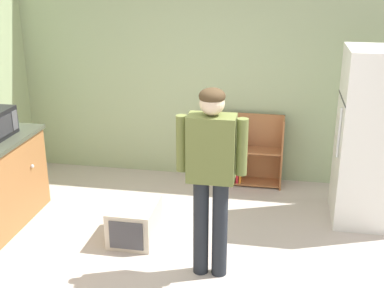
{
  "coord_description": "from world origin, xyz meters",
  "views": [
    {
      "loc": [
        0.59,
        -3.49,
        2.52
      ],
      "look_at": [
        -0.14,
        0.5,
        1.06
      ],
      "focal_mm": 46.95,
      "sensor_mm": 36.0,
      "label": 1
    }
  ],
  "objects_px": {
    "refrigerator": "(375,138)",
    "standing_person": "(211,167)",
    "teal_cup": "(15,124)",
    "pet_carrier": "(135,222)",
    "bookshelf": "(245,154)"
  },
  "relations": [
    {
      "from": "refrigerator",
      "to": "pet_carrier",
      "type": "relative_size",
      "value": 3.22
    },
    {
      "from": "refrigerator",
      "to": "standing_person",
      "type": "relative_size",
      "value": 1.09
    },
    {
      "from": "refrigerator",
      "to": "standing_person",
      "type": "height_order",
      "value": "refrigerator"
    },
    {
      "from": "bookshelf",
      "to": "teal_cup",
      "type": "bearing_deg",
      "value": -155.04
    },
    {
      "from": "standing_person",
      "to": "teal_cup",
      "type": "xyz_separation_m",
      "value": [
        -2.19,
        0.88,
        -0.04
      ]
    },
    {
      "from": "refrigerator",
      "to": "bookshelf",
      "type": "height_order",
      "value": "refrigerator"
    },
    {
      "from": "pet_carrier",
      "to": "standing_person",
      "type": "bearing_deg",
      "value": -28.7
    },
    {
      "from": "bookshelf",
      "to": "pet_carrier",
      "type": "distance_m",
      "value": 1.79
    },
    {
      "from": "refrigerator",
      "to": "pet_carrier",
      "type": "height_order",
      "value": "refrigerator"
    },
    {
      "from": "bookshelf",
      "to": "teal_cup",
      "type": "distance_m",
      "value": 2.62
    },
    {
      "from": "refrigerator",
      "to": "standing_person",
      "type": "xyz_separation_m",
      "value": [
        -1.46,
        -1.26,
        0.09
      ]
    },
    {
      "from": "standing_person",
      "to": "pet_carrier",
      "type": "height_order",
      "value": "standing_person"
    },
    {
      "from": "refrigerator",
      "to": "pet_carrier",
      "type": "xyz_separation_m",
      "value": [
        -2.26,
        -0.83,
        -0.71
      ]
    },
    {
      "from": "pet_carrier",
      "to": "teal_cup",
      "type": "relative_size",
      "value": 5.81
    },
    {
      "from": "standing_person",
      "to": "refrigerator",
      "type": "bearing_deg",
      "value": 40.98
    }
  ]
}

